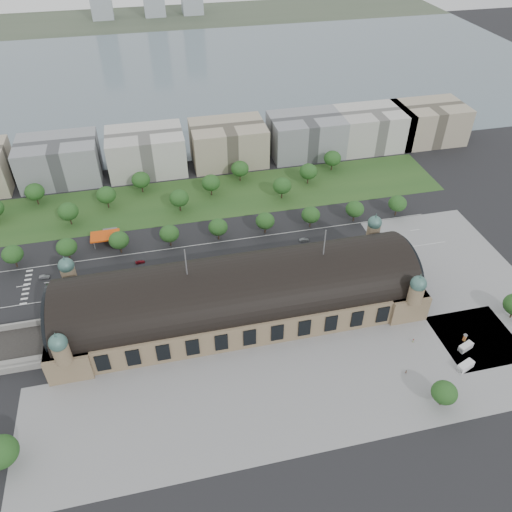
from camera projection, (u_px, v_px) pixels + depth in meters
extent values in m
plane|color=black|center=(240.00, 313.00, 210.90)|extent=(900.00, 900.00, 0.00)
cube|color=#856F52|center=(239.00, 302.00, 207.12)|extent=(150.00, 40.00, 12.00)
cube|color=#856F52|center=(72.00, 329.00, 195.50)|extent=(16.00, 43.00, 12.00)
cube|color=#856F52|center=(389.00, 279.00, 218.74)|extent=(16.00, 43.00, 12.00)
cylinder|color=black|center=(239.00, 292.00, 203.34)|extent=(144.00, 37.60, 37.60)
cylinder|color=black|center=(51.00, 317.00, 189.42)|extent=(1.20, 32.00, 32.00)
cylinder|color=black|center=(405.00, 263.00, 214.75)|extent=(1.20, 32.00, 32.00)
cylinder|color=#856F52|center=(69.00, 276.00, 205.11)|extent=(6.00, 6.00, 8.00)
sphere|color=#426B63|center=(66.00, 265.00, 201.65)|extent=(6.40, 6.40, 6.40)
cone|color=#426B63|center=(64.00, 258.00, 199.13)|extent=(1.00, 1.00, 2.50)
cylinder|color=#856F52|center=(373.00, 233.00, 228.35)|extent=(6.00, 6.00, 8.00)
sphere|color=#426B63|center=(375.00, 223.00, 224.89)|extent=(6.40, 6.40, 6.40)
cone|color=#426B63|center=(376.00, 215.00, 222.37)|extent=(1.00, 1.00, 2.50)
cylinder|color=#856F52|center=(62.00, 353.00, 173.30)|extent=(6.00, 6.00, 8.00)
sphere|color=#426B63|center=(58.00, 343.00, 169.83)|extent=(6.40, 6.40, 6.40)
cone|color=#426B63|center=(55.00, 335.00, 167.32)|extent=(1.00, 1.00, 2.50)
cylinder|color=#856F52|center=(416.00, 294.00, 196.54)|extent=(6.00, 6.00, 8.00)
sphere|color=#426B63|center=(419.00, 284.00, 193.08)|extent=(6.40, 6.40, 6.40)
cone|color=#426B63|center=(421.00, 276.00, 190.56)|extent=(1.00, 1.00, 2.50)
cylinder|color=#59595B|center=(186.00, 262.00, 187.60)|extent=(0.50, 0.50, 12.00)
cylinder|color=#59595B|center=(325.00, 242.00, 197.14)|extent=(0.50, 0.50, 12.00)
cube|color=gray|center=(291.00, 394.00, 179.30)|extent=(190.00, 48.00, 0.12)
cube|color=gray|center=(459.00, 277.00, 228.76)|extent=(56.00, 100.00, 0.12)
cube|color=black|center=(182.00, 263.00, 236.21)|extent=(260.00, 26.00, 0.10)
cube|color=#264B1E|center=(180.00, 201.00, 278.74)|extent=(300.00, 45.00, 0.10)
cube|color=#D2450C|center=(105.00, 236.00, 245.36)|extent=(14.00, 9.00, 0.70)
cube|color=#59595B|center=(110.00, 233.00, 252.20)|extent=(7.00, 5.00, 3.20)
cylinder|color=#59595B|center=(95.00, 238.00, 248.40)|extent=(0.50, 0.50, 4.40)
cylinder|color=#59595B|center=(117.00, 235.00, 250.31)|extent=(0.50, 0.50, 4.40)
cylinder|color=#59595B|center=(94.00, 245.00, 243.55)|extent=(0.50, 0.50, 4.40)
cylinder|color=#59595B|center=(117.00, 242.00, 245.46)|extent=(0.50, 0.50, 4.40)
cube|color=slate|center=(172.00, 75.00, 436.61)|extent=(700.00, 320.00, 0.08)
cube|color=#44513D|center=(156.00, 18.00, 588.10)|extent=(700.00, 120.00, 0.14)
cube|color=gray|center=(59.00, 160.00, 290.20)|extent=(45.00, 32.00, 24.00)
cube|color=beige|center=(146.00, 152.00, 298.88)|extent=(45.00, 32.00, 24.00)
cube|color=#A0957E|center=(228.00, 143.00, 307.55)|extent=(45.00, 32.00, 24.00)
cube|color=gray|center=(306.00, 135.00, 316.22)|extent=(45.00, 32.00, 24.00)
cube|color=beige|center=(372.00, 128.00, 324.03)|extent=(45.00, 32.00, 24.00)
cube|color=#A0957E|center=(428.00, 123.00, 330.97)|extent=(45.00, 32.00, 24.00)
cylinder|color=#2D2116|center=(16.00, 263.00, 233.03)|extent=(0.70, 0.70, 4.32)
ellipsoid|color=#1C4A1A|center=(13.00, 254.00, 229.70)|extent=(9.60, 9.60, 8.16)
cylinder|color=#2D2116|center=(69.00, 256.00, 237.19)|extent=(0.70, 0.70, 4.32)
ellipsoid|color=#1C4A1A|center=(67.00, 247.00, 233.87)|extent=(9.60, 9.60, 8.16)
cylinder|color=#2D2116|center=(121.00, 249.00, 241.35)|extent=(0.70, 0.70, 4.32)
ellipsoid|color=#1C4A1A|center=(119.00, 240.00, 238.03)|extent=(9.60, 9.60, 8.16)
cylinder|color=#2D2116|center=(170.00, 242.00, 245.52)|extent=(0.70, 0.70, 4.32)
ellipsoid|color=#1C4A1A|center=(169.00, 234.00, 242.19)|extent=(9.60, 9.60, 8.16)
cylinder|color=#2D2116|center=(219.00, 236.00, 249.68)|extent=(0.70, 0.70, 4.32)
ellipsoid|color=#1C4A1A|center=(218.00, 227.00, 246.36)|extent=(9.60, 9.60, 8.16)
cylinder|color=#2D2116|center=(265.00, 229.00, 253.84)|extent=(0.70, 0.70, 4.32)
ellipsoid|color=#1C4A1A|center=(265.00, 221.00, 250.52)|extent=(9.60, 9.60, 8.16)
cylinder|color=#2D2116|center=(310.00, 223.00, 258.01)|extent=(0.70, 0.70, 4.32)
ellipsoid|color=#1C4A1A|center=(311.00, 215.00, 254.68)|extent=(9.60, 9.60, 8.16)
cylinder|color=#2D2116|center=(354.00, 217.00, 262.17)|extent=(0.70, 0.70, 4.32)
ellipsoid|color=#1C4A1A|center=(355.00, 209.00, 258.85)|extent=(9.60, 9.60, 8.16)
cylinder|color=#2D2116|center=(396.00, 212.00, 266.33)|extent=(0.70, 0.70, 4.32)
ellipsoid|color=#1C4A1A|center=(398.00, 203.00, 263.01)|extent=(9.60, 9.60, 8.16)
cylinder|color=#2D2116|center=(37.00, 201.00, 274.51)|extent=(0.70, 0.70, 4.68)
ellipsoid|color=#1C4A1A|center=(35.00, 192.00, 270.91)|extent=(10.40, 10.40, 8.84)
cylinder|color=#2D2116|center=(71.00, 221.00, 259.63)|extent=(0.70, 0.70, 4.68)
ellipsoid|color=#1C4A1A|center=(68.00, 211.00, 256.03)|extent=(10.40, 10.40, 8.84)
cylinder|color=#2D2116|center=(108.00, 204.00, 272.01)|extent=(0.70, 0.70, 4.68)
ellipsoid|color=#1C4A1A|center=(106.00, 195.00, 268.41)|extent=(10.40, 10.40, 8.84)
cylinder|color=#2D2116|center=(142.00, 189.00, 284.40)|extent=(0.70, 0.70, 4.68)
ellipsoid|color=#1C4A1A|center=(141.00, 180.00, 280.80)|extent=(10.40, 10.40, 8.84)
cylinder|color=#2D2116|center=(180.00, 207.00, 269.51)|extent=(0.70, 0.70, 4.68)
ellipsoid|color=#1C4A1A|center=(179.00, 198.00, 265.91)|extent=(10.40, 10.40, 8.84)
cylinder|color=#2D2116|center=(211.00, 191.00, 281.90)|extent=(0.70, 0.70, 4.68)
ellipsoid|color=#1C4A1A|center=(211.00, 183.00, 278.30)|extent=(10.40, 10.40, 8.84)
cylinder|color=#2D2116|center=(240.00, 177.00, 294.28)|extent=(0.70, 0.70, 4.68)
ellipsoid|color=#1C4A1A|center=(240.00, 169.00, 290.68)|extent=(10.40, 10.40, 8.84)
cylinder|color=#2D2116|center=(282.00, 195.00, 279.40)|extent=(0.70, 0.70, 4.68)
ellipsoid|color=#1C4A1A|center=(282.00, 186.00, 275.80)|extent=(10.40, 10.40, 8.84)
cylinder|color=#2D2116|center=(308.00, 180.00, 291.79)|extent=(0.70, 0.70, 4.68)
ellipsoid|color=#1C4A1A|center=(308.00, 171.00, 288.19)|extent=(10.40, 10.40, 8.84)
cylinder|color=#2D2116|center=(332.00, 167.00, 304.17)|extent=(0.70, 0.70, 4.68)
ellipsoid|color=#1C4A1A|center=(332.00, 158.00, 300.57)|extent=(10.40, 10.40, 8.84)
cylinder|color=#2D2116|center=(512.00, 314.00, 207.41)|extent=(0.70, 0.70, 4.32)
cylinder|color=#2D2116|center=(6.00, 462.00, 156.81)|extent=(0.70, 0.70, 4.68)
ellipsoid|color=#1C4A1A|center=(0.00, 452.00, 153.21)|extent=(11.00, 11.00, 9.35)
cylinder|color=#2D2116|center=(441.00, 401.00, 174.61)|extent=(0.70, 0.70, 3.96)
ellipsoid|color=#1C4A1A|center=(444.00, 393.00, 171.56)|extent=(9.00, 9.00, 7.65)
imported|color=gray|center=(44.00, 277.00, 227.55)|extent=(4.71, 2.03, 1.51)
imported|color=black|center=(66.00, 292.00, 219.78)|extent=(4.80, 2.50, 1.29)
imported|color=maroon|center=(140.00, 262.00, 236.03)|extent=(4.55, 2.24, 1.27)
imported|color=#172240|center=(272.00, 253.00, 241.42)|extent=(4.06, 1.77, 1.36)
imported|color=slate|center=(304.00, 240.00, 249.22)|extent=(4.82, 2.09, 1.54)
imported|color=silver|center=(385.00, 243.00, 247.11)|extent=(5.14, 2.82, 1.36)
imported|color=black|center=(61.00, 299.00, 216.53)|extent=(4.22, 3.71, 1.38)
imported|color=maroon|center=(104.00, 292.00, 219.66)|extent=(6.01, 5.10, 1.53)
imported|color=#171A42|center=(70.00, 302.00, 214.90)|extent=(5.73, 4.05, 1.54)
imported|color=slate|center=(159.00, 290.00, 220.81)|extent=(4.32, 3.34, 1.37)
imported|color=silver|center=(131.00, 294.00, 218.79)|extent=(5.03, 4.23, 1.62)
imported|color=gray|center=(191.00, 284.00, 223.65)|extent=(5.62, 4.09, 1.42)
imported|color=black|center=(140.00, 292.00, 220.09)|extent=(4.84, 3.79, 1.31)
imported|color=#CA4520|center=(241.00, 261.00, 235.43)|extent=(10.92, 3.26, 3.00)
imported|color=beige|center=(277.00, 256.00, 238.07)|extent=(10.85, 3.25, 2.98)
imported|color=beige|center=(271.00, 263.00, 233.97)|extent=(10.84, 2.73, 3.01)
cube|color=silver|center=(466.00, 347.00, 194.53)|extent=(6.61, 4.41, 2.66)
cube|color=silver|center=(462.00, 350.00, 193.83)|extent=(2.31, 2.68, 1.84)
cube|color=silver|center=(465.00, 366.00, 187.07)|extent=(7.40, 4.97, 2.98)
cube|color=silver|center=(461.00, 370.00, 186.29)|extent=(2.59, 3.00, 2.06)
cylinder|color=#BA2E39|center=(465.00, 338.00, 198.10)|extent=(1.33, 1.33, 2.85)
cylinder|color=#59595B|center=(466.00, 335.00, 197.14)|extent=(1.61, 1.61, 0.24)
imported|color=gray|center=(413.00, 341.00, 197.63)|extent=(0.92, 0.64, 1.71)
imported|color=gray|center=(406.00, 372.00, 185.78)|extent=(0.55, 0.71, 1.73)
imported|color=gray|center=(434.00, 389.00, 179.67)|extent=(0.99, 1.24, 1.77)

